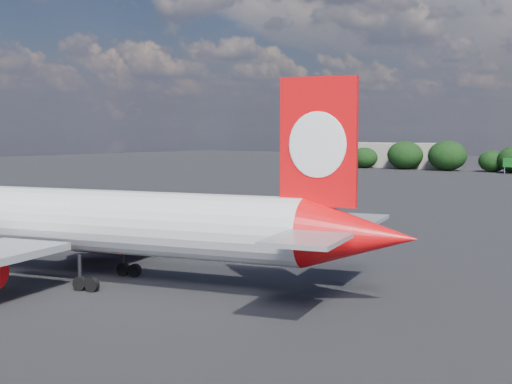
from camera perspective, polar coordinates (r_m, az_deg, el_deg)
The scene contains 3 objects.
ground at distance 99.04m, azimuth 9.55°, elevation -2.22°, with size 500.00×500.00×0.00m, color black.
qantas_airliner at distance 58.48m, azimuth -12.48°, elevation -2.43°, with size 48.31×46.28×15.95m.
terminal_building at distance 245.53m, azimuth 10.54°, elevation 2.94°, with size 42.00×16.00×8.00m.
Camera 1 is at (45.76, -26.97, 12.25)m, focal length 50.00 mm.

